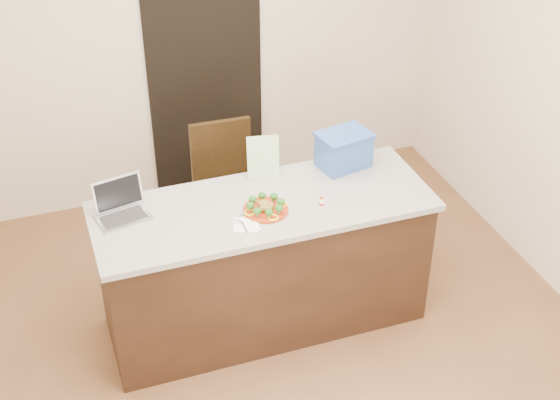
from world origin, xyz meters
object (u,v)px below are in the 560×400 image
object	(u,v)px
island	(264,264)
chair	(226,181)
napkin	(246,225)
laptop	(121,205)
yogurt_bottle	(322,203)
blue_box	(344,150)
plate	(266,210)

from	to	relation	value
island	chair	xyz separation A→B (m)	(0.01, 0.88, 0.10)
island	napkin	size ratio (longest dim) A/B	14.28
napkin	laptop	xyz separation A→B (m)	(-0.66, 0.36, 0.05)
island	yogurt_bottle	distance (m)	0.60
yogurt_bottle	blue_box	world-z (taller)	blue_box
napkin	yogurt_bottle	world-z (taller)	yogurt_bottle
plate	napkin	distance (m)	0.18
chair	yogurt_bottle	bearing A→B (deg)	-71.25
plate	blue_box	world-z (taller)	blue_box
napkin	laptop	distance (m)	0.75
plate	blue_box	bearing A→B (deg)	27.10
napkin	island	bearing A→B (deg)	47.78
napkin	yogurt_bottle	bearing A→B (deg)	4.16
napkin	blue_box	distance (m)	0.90
napkin	laptop	size ratio (longest dim) A/B	0.43
laptop	blue_box	size ratio (longest dim) A/B	0.90
island	napkin	xyz separation A→B (m)	(-0.16, -0.18, 0.46)
yogurt_bottle	chair	size ratio (longest dim) A/B	0.06
plate	chair	bearing A→B (deg)	89.02
island	chair	size ratio (longest dim) A/B	2.09
yogurt_bottle	blue_box	size ratio (longest dim) A/B	0.17
island	napkin	distance (m)	0.52
island	laptop	bearing A→B (deg)	167.78
yogurt_bottle	blue_box	distance (m)	0.51
napkin	blue_box	bearing A→B (deg)	28.41
laptop	island	bearing A→B (deg)	-24.10
plate	blue_box	distance (m)	0.72
plate	laptop	size ratio (longest dim) A/B	0.80
island	plate	distance (m)	0.48
chair	blue_box	bearing A→B (deg)	-43.78
island	yogurt_bottle	xyz separation A→B (m)	(0.32, -0.14, 0.48)
plate	blue_box	size ratio (longest dim) A/B	0.73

